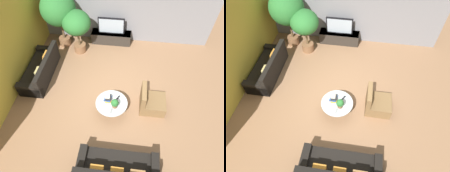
{
  "view_description": "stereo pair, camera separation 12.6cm",
  "coord_description": "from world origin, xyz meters",
  "views": [
    {
      "loc": [
        0.55,
        -4.01,
        5.57
      ],
      "look_at": [
        0.06,
        0.04,
        0.55
      ],
      "focal_mm": 32.0,
      "sensor_mm": 36.0,
      "label": 1
    },
    {
      "loc": [
        0.67,
        -3.99,
        5.57
      ],
      "look_at": [
        0.06,
        0.04,
        0.55
      ],
      "focal_mm": 32.0,
      "sensor_mm": 36.0,
      "label": 2
    }
  ],
  "objects": [
    {
      "name": "potted_plant_tabletop",
      "position": [
        0.22,
        -0.65,
        0.58
      ],
      "size": [
        0.23,
        0.23,
        0.31
      ],
      "color": "brown",
      "rests_on": "coffee_table"
    },
    {
      "name": "book_stack",
      "position": [
        -0.02,
        -0.4,
        0.48
      ],
      "size": [
        0.25,
        0.34,
        0.15
      ],
      "color": "gold",
      "rests_on": "coffee_table"
    },
    {
      "name": "potted_palm_corner",
      "position": [
        -1.54,
        2.23,
        1.25
      ],
      "size": [
        1.07,
        1.07,
        1.79
      ],
      "color": "brown",
      "rests_on": "ground"
    },
    {
      "name": "potted_palm_tall",
      "position": [
        -2.27,
        2.57,
        1.6
      ],
      "size": [
        1.31,
        1.31,
        2.29
      ],
      "color": "brown",
      "rests_on": "ground"
    },
    {
      "name": "media_console",
      "position": [
        -0.33,
        2.94,
        0.26
      ],
      "size": [
        1.68,
        0.5,
        0.49
      ],
      "color": "#2D2823",
      "rests_on": "ground"
    },
    {
      "name": "back_wall_stone",
      "position": [
        0.0,
        3.26,
        1.5
      ],
      "size": [
        7.4,
        0.12,
        3.0
      ],
      "primitive_type": "cube",
      "color": "slate",
      "rests_on": "ground"
    },
    {
      "name": "couch_near_entry",
      "position": [
        0.49,
        -2.46,
        0.29
      ],
      "size": [
        2.06,
        0.84,
        0.84
      ],
      "rotation": [
        0.0,
        0.0,
        3.14
      ],
      "color": "black",
      "rests_on": "ground"
    },
    {
      "name": "couch_by_wall",
      "position": [
        -2.64,
        0.7,
        0.28
      ],
      "size": [
        0.84,
        2.11,
        0.84
      ],
      "rotation": [
        0.0,
        0.0,
        -1.57
      ],
      "color": "black",
      "rests_on": "ground"
    },
    {
      "name": "remote_black",
      "position": [
        0.3,
        -0.3,
        0.42
      ],
      "size": [
        0.11,
        0.16,
        0.02
      ],
      "primitive_type": "cube",
      "rotation": [
        0.0,
        0.0,
        -0.5
      ],
      "color": "black",
      "rests_on": "coffee_table"
    },
    {
      "name": "remote_silver",
      "position": [
        0.13,
        -0.84,
        0.42
      ],
      "size": [
        0.06,
        0.16,
        0.02
      ],
      "primitive_type": "cube",
      "rotation": [
        0.0,
        0.0,
        -0.11
      ],
      "color": "gray",
      "rests_on": "coffee_table"
    },
    {
      "name": "armchair_wicker",
      "position": [
        1.35,
        -0.25,
        0.27
      ],
      "size": [
        0.8,
        0.76,
        0.86
      ],
      "rotation": [
        0.0,
        0.0,
        1.57
      ],
      "color": "brown",
      "rests_on": "ground"
    },
    {
      "name": "ground_plane",
      "position": [
        0.0,
        0.0,
        0.0
      ],
      "size": [
        24.0,
        24.0,
        0.0
      ],
      "primitive_type": "plane",
      "color": "#8C6647"
    },
    {
      "name": "coffee_table",
      "position": [
        0.11,
        -0.53,
        0.29
      ],
      "size": [
        1.0,
        1.0,
        0.41
      ],
      "color": "#756656",
      "rests_on": "ground"
    },
    {
      "name": "television",
      "position": [
        -0.33,
        2.94,
        0.83
      ],
      "size": [
        1.08,
        0.13,
        0.68
      ],
      "color": "black",
      "rests_on": "media_console"
    },
    {
      "name": "side_wall_left",
      "position": [
        -3.26,
        0.2,
        1.5
      ],
      "size": [
        0.12,
        7.4,
        3.0
      ],
      "primitive_type": "cube",
      "color": "gold",
      "rests_on": "ground"
    }
  ]
}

